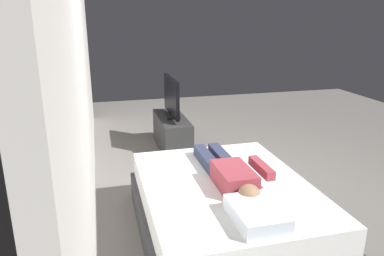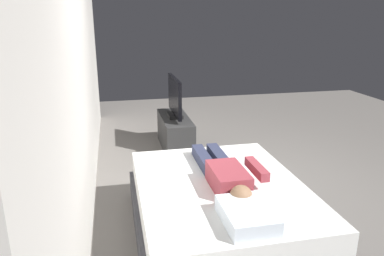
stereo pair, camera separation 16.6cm
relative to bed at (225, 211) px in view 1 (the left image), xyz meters
name	(u,v)px [view 1 (the left image)]	position (x,y,z in m)	size (l,w,h in m)	color
ground_plane	(228,191)	(0.84, -0.35, -0.26)	(10.00, 10.00, 0.00)	slate
back_wall	(80,70)	(1.24, 1.20, 1.14)	(6.40, 0.10, 2.80)	silver
bed	(225,211)	(0.00, 0.00, 0.00)	(1.94, 1.51, 0.54)	#333338
pillow	(257,214)	(-0.65, 0.00, 0.34)	(0.48, 0.34, 0.12)	white
person	(230,173)	(0.03, -0.05, 0.36)	(1.26, 0.46, 0.18)	#993842
remote	(264,169)	(0.18, -0.45, 0.29)	(0.15, 0.04, 0.02)	black
tv_stand	(172,133)	(2.38, 0.00, -0.01)	(1.10, 0.40, 0.50)	#2D2D2D
tv	(171,98)	(2.38, 0.00, 0.52)	(0.88, 0.20, 0.59)	black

